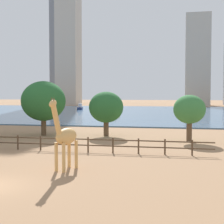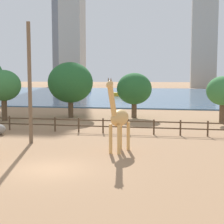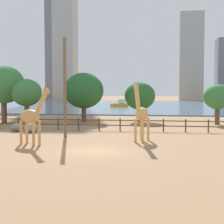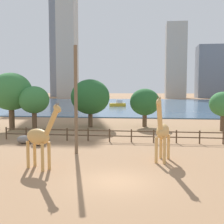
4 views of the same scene
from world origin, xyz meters
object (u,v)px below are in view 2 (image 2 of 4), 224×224
Objects in this scene: tree_right_tall at (70,83)px; boat_ferry at (89,90)px; tree_right_small at (134,89)px; giraffe_tall at (119,118)px; tree_left_large at (223,91)px; utility_pole at (30,83)px; boat_sailboat at (123,93)px; tree_left_small at (4,86)px.

tree_right_tall is 65.83m from boat_ferry.
tree_right_small reaches higher than boat_ferry.
tree_right_tall is 1.24× the size of tree_right_small.
tree_right_small reaches higher than giraffe_tall.
tree_right_tall reaches higher than tree_left_large.
tree_right_tall is at bearing 97.35° from utility_pole.
boat_sailboat is at bearing 112.13° from tree_left_large.
giraffe_tall is 1.11× the size of boat_ferry.
tree_right_tall is at bearing -137.56° from giraffe_tall.
giraffe_tall is 84.97m from boat_ferry.
utility_pole is at bearing -88.55° from giraffe_tall.
giraffe_tall is 0.86× the size of tree_left_small.
tree_left_small reaches higher than boat_ferry.
giraffe_tall is 0.98× the size of tree_left_large.
tree_left_large is 23.69m from tree_left_small.
tree_right_tall is at bearing 73.01° from boat_sailboat.
boat_ferry is (-32.17, 65.73, -2.54)m from tree_left_large.
utility_pole reaches higher than tree_left_large.
utility_pole is 17.95m from tree_right_small.
boat_sailboat is (-9.41, 59.32, -1.37)m from giraffe_tall.
giraffe_tall is 1.01× the size of boat_sailboat.
boat_sailboat is (14.47, -22.21, 0.05)m from boat_ferry.
tree_left_small is (-23.55, -2.53, 0.51)m from tree_left_large.
tree_right_tall is 1.51× the size of boat_ferry.
tree_right_tall is at bearing -170.25° from tree_right_small.
giraffe_tall is at bearing -63.01° from tree_right_tall.
utility_pole reaches higher than tree_right_tall.
utility_pole reaches higher than boat_sailboat.
tree_left_large reaches higher than giraffe_tall.
utility_pole reaches higher than giraffe_tall.
giraffe_tall is 0.74× the size of tree_right_tall.
tree_right_small is (13.83, 5.52, -0.45)m from tree_left_small.
tree_right_tall reaches higher than boat_sailboat.
tree_right_small is 1.10× the size of boat_sailboat.
giraffe_tall is 17.88m from tree_left_large.
tree_left_large is at bearing 94.47° from boat_sailboat.
utility_pole is 2.01× the size of boat_ferry.
giraffe_tall reaches higher than boat_sailboat.
utility_pole is at bearing -82.65° from tree_right_tall.
tree_left_large is (15.17, 14.09, -1.04)m from utility_pole.
tree_left_small is 14.90m from tree_right_small.
tree_left_small is at bearing -158.23° from tree_right_small.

